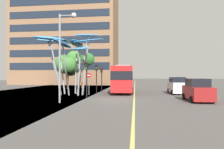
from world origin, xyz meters
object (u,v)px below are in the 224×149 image
at_px(car_parked_near, 197,91).
at_px(pedestrian, 83,88).
at_px(leaf_sculpture, 68,45).
at_px(traffic_light_kerb_near, 86,72).
at_px(street_lamp, 63,46).
at_px(no_entry_sign, 89,80).
at_px(red_bus, 122,78).
at_px(car_parked_mid, 177,86).
at_px(traffic_light_kerb_far, 96,73).
at_px(traffic_light_island_mid, 102,74).

xyz_separation_m(car_parked_near, pedestrian, (-12.18, 4.63, -0.10)).
height_order(leaf_sculpture, traffic_light_kerb_near, leaf_sculpture).
distance_m(leaf_sculpture, street_lamp, 7.45).
height_order(traffic_light_kerb_near, no_entry_sign, traffic_light_kerb_near).
bearing_deg(red_bus, traffic_light_kerb_near, -114.46).
height_order(car_parked_mid, pedestrian, car_parked_mid).
height_order(red_bus, pedestrian, red_bus).
xyz_separation_m(red_bus, traffic_light_kerb_near, (-3.36, -7.38, 0.69)).
xyz_separation_m(traffic_light_kerb_far, car_parked_mid, (10.65, -0.12, -1.72)).
distance_m(car_parked_mid, street_lamp, 15.69).
height_order(red_bus, car_parked_near, red_bus).
bearing_deg(traffic_light_kerb_far, street_lamp, -95.53).
distance_m(traffic_light_kerb_near, traffic_light_kerb_far, 5.98).
distance_m(car_parked_mid, no_entry_sign, 11.36).
bearing_deg(traffic_light_island_mid, car_parked_mid, -12.77).
bearing_deg(red_bus, street_lamp, -111.41).
bearing_deg(pedestrian, traffic_light_island_mid, 72.97).
distance_m(traffic_light_kerb_far, car_parked_mid, 10.79).
bearing_deg(traffic_light_kerb_far, leaf_sculpture, -136.66).
bearing_deg(car_parked_near, car_parked_mid, 92.79).
bearing_deg(car_parked_mid, leaf_sculpture, -168.68).
bearing_deg(no_entry_sign, car_parked_near, -21.31).
bearing_deg(street_lamp, traffic_light_kerb_near, 74.67).
distance_m(traffic_light_kerb_far, street_lamp, 10.20).
distance_m(leaf_sculpture, traffic_light_kerb_far, 5.42).
height_order(traffic_light_kerb_far, street_lamp, street_lamp).
xyz_separation_m(red_bus, leaf_sculpture, (-6.51, -4.26, 4.15)).
xyz_separation_m(leaf_sculpture, pedestrian, (1.86, 0.13, -5.32)).
bearing_deg(traffic_light_kerb_far, pedestrian, -113.18).
bearing_deg(traffic_light_island_mid, leaf_sculpture, -123.65).
distance_m(traffic_light_kerb_far, no_entry_sign, 3.11).
bearing_deg(street_lamp, leaf_sculpture, 106.38).
bearing_deg(traffic_light_kerb_near, pedestrian, 111.63).
bearing_deg(traffic_light_kerb_near, car_parked_near, -7.22).
bearing_deg(traffic_light_kerb_far, car_parked_mid, -0.66).
relative_size(traffic_light_kerb_far, street_lamp, 0.48).
height_order(traffic_light_kerb_far, no_entry_sign, traffic_light_kerb_far).
distance_m(leaf_sculpture, car_parked_mid, 14.89).
xyz_separation_m(traffic_light_kerb_near, street_lamp, (-1.08, -3.93, 2.23)).
bearing_deg(car_parked_mid, traffic_light_kerb_near, -150.92).
xyz_separation_m(car_parked_mid, street_lamp, (-11.61, -9.79, 3.94)).
height_order(traffic_light_kerb_near, car_parked_mid, traffic_light_kerb_near).
relative_size(car_parked_mid, pedestrian, 2.45).
bearing_deg(car_parked_near, no_entry_sign, 158.69).
relative_size(red_bus, no_entry_sign, 3.91).
relative_size(traffic_light_kerb_near, no_entry_sign, 1.41).
relative_size(traffic_light_island_mid, pedestrian, 2.06).
xyz_separation_m(red_bus, street_lamp, (-4.43, -11.31, 2.91)).
xyz_separation_m(traffic_light_kerb_near, no_entry_sign, (-0.45, 3.04, -0.95)).
relative_size(traffic_light_kerb_near, pedestrian, 2.16).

